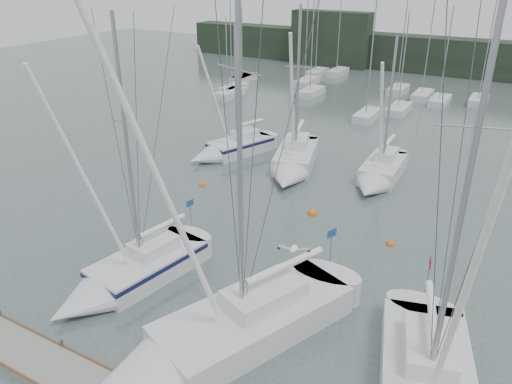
# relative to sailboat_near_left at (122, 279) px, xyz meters

# --- Properties ---
(ground) EXTENTS (160.00, 160.00, 0.00)m
(ground) POSITION_rel_sailboat_near_left_xyz_m (7.01, -0.54, -0.58)
(ground) COLOR #485756
(ground) RESTS_ON ground
(far_treeline) EXTENTS (90.00, 4.00, 5.00)m
(far_treeline) POSITION_rel_sailboat_near_left_xyz_m (7.01, 61.46, 1.92)
(far_treeline) COLOR black
(far_treeline) RESTS_ON ground
(far_building_left) EXTENTS (12.00, 3.00, 8.00)m
(far_building_left) POSITION_rel_sailboat_near_left_xyz_m (-12.99, 59.46, 3.42)
(far_building_left) COLOR black
(far_building_left) RESTS_ON ground
(mast_forest) EXTENTS (54.07, 23.70, 14.81)m
(mast_forest) POSITION_rel_sailboat_near_left_xyz_m (5.89, 44.42, -0.10)
(mast_forest) COLOR silver
(mast_forest) RESTS_ON ground
(sailboat_near_left) EXTENTS (4.26, 9.03, 13.96)m
(sailboat_near_left) POSITION_rel_sailboat_near_left_xyz_m (0.00, 0.00, 0.00)
(sailboat_near_left) COLOR silver
(sailboat_near_left) RESTS_ON ground
(sailboat_near_center) EXTENTS (8.07, 12.88, 19.50)m
(sailboat_near_center) POSITION_rel_sailboat_near_left_xyz_m (6.14, -2.06, 0.05)
(sailboat_near_center) COLOR silver
(sailboat_near_center) RESTS_ON ground
(sailboat_mid_a) EXTENTS (5.08, 8.12, 11.20)m
(sailboat_mid_a) POSITION_rel_sailboat_near_left_xyz_m (-5.40, 18.18, 0.01)
(sailboat_mid_a) COLOR silver
(sailboat_mid_a) RESTS_ON ground
(sailboat_mid_b) EXTENTS (5.21, 9.50, 12.96)m
(sailboat_mid_b) POSITION_rel_sailboat_near_left_xyz_m (0.77, 17.75, 0.05)
(sailboat_mid_b) COLOR silver
(sailboat_mid_b) RESTS_ON ground
(sailboat_mid_c) EXTENTS (2.76, 7.68, 11.05)m
(sailboat_mid_c) POSITION_rel_sailboat_near_left_xyz_m (7.12, 18.92, 0.01)
(sailboat_mid_c) COLOR silver
(sailboat_mid_c) RESTS_ON ground
(buoy_a) EXTENTS (0.66, 0.66, 0.66)m
(buoy_a) POSITION_rel_sailboat_near_left_xyz_m (4.94, 12.09, -0.58)
(buoy_a) COLOR #D26012
(buoy_a) RESTS_ON ground
(buoy_b) EXTENTS (0.53, 0.53, 0.53)m
(buoy_b) POSITION_rel_sailboat_near_left_xyz_m (10.37, 10.78, -0.58)
(buoy_b) COLOR #D26012
(buoy_b) RESTS_ON ground
(buoy_c) EXTENTS (0.55, 0.55, 0.55)m
(buoy_c) POSITION_rel_sailboat_near_left_xyz_m (-3.84, 12.29, -0.58)
(buoy_c) COLOR #D26012
(buoy_c) RESTS_ON ground
(seagull) EXTENTS (1.03, 0.51, 0.21)m
(seagull) POSITION_rel_sailboat_near_left_xyz_m (9.78, -1.26, 5.34)
(seagull) COLOR white
(seagull) RESTS_ON ground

